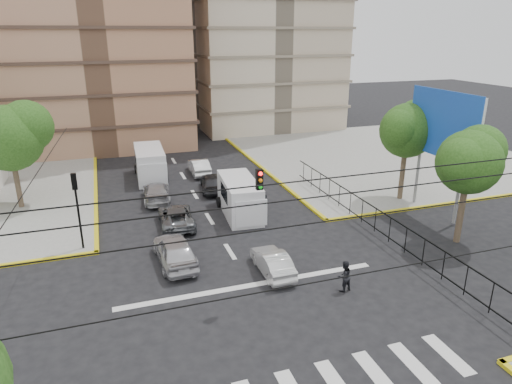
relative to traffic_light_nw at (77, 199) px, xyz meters
name	(u,v)px	position (x,y,z in m)	size (l,w,h in m)	color
ground	(259,298)	(7.80, -7.80, -3.11)	(160.00, 160.00, 0.00)	black
sidewalk_ne	(384,156)	(27.80, 12.20, -3.04)	(26.00, 26.00, 0.15)	gray
stop_line	(251,285)	(7.80, -6.60, -3.11)	(13.00, 0.40, 0.01)	silver
park_fence	(374,234)	(16.80, -3.30, -3.11)	(0.10, 22.50, 1.66)	black
billboard	(444,126)	(22.25, -1.80, 2.89)	(0.36, 6.20, 8.10)	slate
tree_park_a	(471,159)	(20.88, -5.79, 1.90)	(4.41, 3.60, 6.83)	#473828
tree_park_c	(408,128)	(21.89, 1.21, 2.22)	(4.65, 3.80, 7.25)	#473828
tree_tudor	(10,135)	(-4.10, 8.21, 2.11)	(5.39, 4.40, 7.43)	#473828
traffic_light_nw	(77,199)	(0.00, 0.00, 0.00)	(0.28, 0.22, 4.40)	black
traffic_light_hanging	(277,192)	(7.80, -9.84, 2.79)	(18.00, 9.12, 0.92)	black
van_right_lane	(241,199)	(9.93, 2.09, -1.93)	(2.52, 5.53, 2.42)	silver
van_left_lane	(150,165)	(5.14, 12.08, -1.87)	(2.44, 5.75, 2.56)	silver
car_silver_front_left	(175,250)	(4.68, -3.18, -2.34)	(1.81, 4.51, 1.54)	silver
car_white_front_right	(272,262)	(9.22, -5.77, -2.50)	(1.29, 3.69, 1.22)	silver
car_grey_mid_left	(176,216)	(5.55, 1.81, -2.49)	(2.06, 4.47, 1.24)	slate
car_silver_rear_left	(156,192)	(4.94, 6.83, -2.45)	(1.85, 4.56, 1.32)	#ACABB0
car_darkgrey_mid_right	(212,182)	(9.30, 7.62, -2.40)	(1.69, 4.19, 1.43)	#28282B
car_white_rear_right	(199,167)	(9.24, 12.24, -2.44)	(1.41, 4.06, 1.34)	white
pedestrian_crosswalk	(344,276)	(11.83, -8.45, -2.34)	(0.75, 0.59, 1.55)	black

